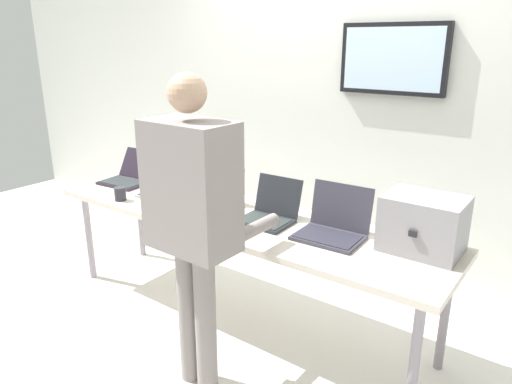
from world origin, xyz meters
The scene contains 12 objects.
ground centered at (0.00, 0.00, -0.02)m, with size 8.00×8.00×0.04m, color silver.
back_wall centered at (0.01, 1.13, 1.37)m, with size 8.00×0.11×2.74m.
workbench centered at (0.00, 0.00, 0.67)m, with size 2.69×0.70×0.72m.
equipment_box centered at (1.10, 0.16, 0.87)m, with size 0.39×0.32×0.29m.
laptop_station_0 centered at (-1.11, 0.07, 0.77)m, with size 0.38×0.39×0.23m.
laptop_station_1 centered at (-0.64, 0.05, 0.78)m, with size 0.31×0.40×0.24m.
laptop_station_2 centered at (-0.23, 0.05, 0.78)m, with size 0.36×0.29×0.25m.
laptop_station_3 centered at (0.22, 0.04, 0.78)m, with size 0.32×0.32×0.25m.
laptop_station_4 centered at (0.64, 0.06, 0.78)m, with size 0.37×0.33×0.28m.
person centered at (0.24, -0.62, 0.99)m, with size 0.45×0.59×1.63m.
coffee_mug centered at (-0.82, -0.25, 0.77)m, with size 0.08×0.08×0.09m.
paper_sheet centered at (0.00, -0.17, 0.72)m, with size 0.27×0.33×0.00m.
Camera 1 is at (1.74, -2.16, 1.76)m, focal length 32.99 mm.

